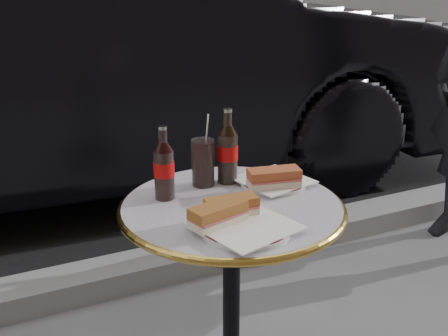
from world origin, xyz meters
name	(u,v)px	position (x,y,z in m)	size (l,w,h in m)	color
asphalt_road	(26,97)	(0.00, 5.00, 0.00)	(40.00, 8.00, 0.00)	black
curb	(143,270)	(0.00, 0.90, 0.05)	(40.00, 0.20, 0.12)	gray
bistro_table	(231,317)	(0.00, 0.00, 0.37)	(0.62, 0.62, 0.73)	#BAB2C4
plate_left	(246,228)	(-0.04, -0.16, 0.74)	(0.23, 0.23, 0.01)	silver
plate_right	(273,182)	(0.18, 0.08, 0.74)	(0.20, 0.20, 0.01)	silver
sandwich_left_a	(218,216)	(-0.10, -0.13, 0.77)	(0.15, 0.07, 0.05)	#965726
sandwich_left_b	(232,208)	(-0.05, -0.09, 0.77)	(0.13, 0.06, 0.05)	#995626
sandwich_right	(274,179)	(0.15, 0.03, 0.77)	(0.15, 0.07, 0.05)	#AB4E2B
cola_bottle_left	(164,163)	(-0.15, 0.12, 0.84)	(0.06, 0.06, 0.21)	black
cola_bottle_right	(228,146)	(0.06, 0.15, 0.85)	(0.06, 0.06, 0.23)	black
cola_glass	(203,163)	(-0.01, 0.16, 0.80)	(0.07, 0.07, 0.14)	black
parked_car	(87,60)	(0.10, 2.19, 0.80)	(4.88, 1.69, 1.60)	black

